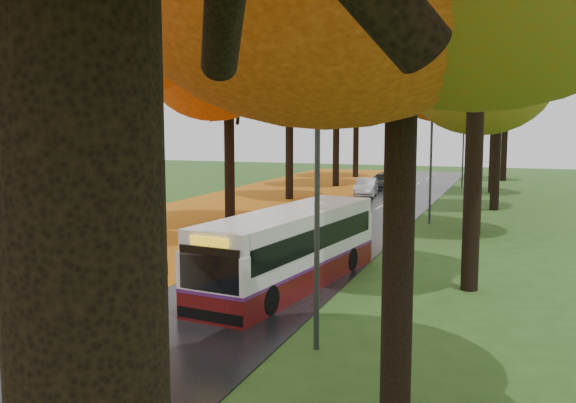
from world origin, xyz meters
The scene contains 13 objects.
road centered at (0.00, 25.00, 0.02)m, with size 6.50×90.00×0.04m, color black.
centre_line centered at (0.00, 25.00, 0.04)m, with size 0.12×90.00×0.01m, color silver.
leaf_verge centered at (-9.00, 25.00, 0.01)m, with size 12.00×90.00×0.02m, color #94430D.
leaf_drift centered at (-3.05, 25.00, 0.04)m, with size 0.90×90.00×0.01m, color #B26E12.
trees_left centered at (-7.18, 27.06, 9.53)m, with size 9.20×74.00×13.88m.
trees_right centered at (7.19, 26.91, 9.69)m, with size 9.30×74.20×13.96m.
streetlamp_near centered at (3.95, 8.00, 4.71)m, with size 2.45×0.18×8.00m.
streetlamp_mid centered at (3.95, 30.00, 4.71)m, with size 2.45×0.18×8.00m.
streetlamp_far centered at (3.95, 52.00, 4.71)m, with size 2.45×0.18×8.00m.
bus centered at (1.42, 13.80, 1.46)m, with size 3.72×10.51×2.71m.
car_white centered at (-2.27, 28.67, 0.75)m, with size 1.67×4.16×1.42m, color silver.
car_silver centered at (-2.35, 42.16, 0.75)m, with size 1.51×4.34×1.43m, color #A3A5AB.
car_dark centered at (-2.29, 48.36, 0.70)m, with size 1.86×4.57×1.32m, color black.
Camera 1 is at (8.99, -7.41, 5.88)m, focal length 40.00 mm.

